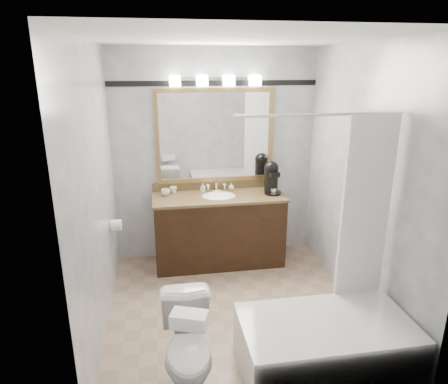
% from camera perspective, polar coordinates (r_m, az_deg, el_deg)
% --- Properties ---
extents(room, '(2.42, 2.62, 2.52)m').
position_cam_1_polar(room, '(3.55, 1.70, 0.54)').
color(room, gray).
rests_on(room, ground).
extents(vanity, '(1.53, 0.58, 0.97)m').
position_cam_1_polar(vanity, '(4.77, -0.73, -5.19)').
color(vanity, black).
rests_on(vanity, ground).
extents(mirror, '(1.40, 0.04, 1.10)m').
position_cam_1_polar(mirror, '(4.72, -1.27, 7.98)').
color(mirror, '#A17D48').
rests_on(mirror, room).
extents(vanity_light_bar, '(1.02, 0.14, 0.12)m').
position_cam_1_polar(vanity_light_bar, '(4.60, -1.22, 15.66)').
color(vanity_light_bar, silver).
rests_on(vanity_light_bar, room).
extents(accent_stripe, '(2.40, 0.01, 0.06)m').
position_cam_1_polar(accent_stripe, '(4.67, -1.34, 15.28)').
color(accent_stripe, black).
rests_on(accent_stripe, room).
extents(bathtub, '(1.30, 0.75, 1.96)m').
position_cam_1_polar(bathtub, '(3.38, 14.51, -19.59)').
color(bathtub, white).
rests_on(bathtub, ground).
extents(tp_roll, '(0.11, 0.12, 0.12)m').
position_cam_1_polar(tp_roll, '(4.33, -15.16, -4.61)').
color(tp_roll, white).
rests_on(tp_roll, room).
extents(toilet, '(0.38, 0.67, 0.68)m').
position_cam_1_polar(toilet, '(3.10, -5.09, -21.44)').
color(toilet, white).
rests_on(toilet, ground).
extents(tissue_box, '(0.26, 0.20, 0.10)m').
position_cam_1_polar(tissue_box, '(2.71, -4.98, -17.69)').
color(tissue_box, white).
rests_on(tissue_box, toilet).
extents(coffee_maker, '(0.20, 0.25, 0.38)m').
position_cam_1_polar(coffee_maker, '(4.72, 6.80, 2.19)').
color(coffee_maker, black).
rests_on(coffee_maker, vanity).
extents(cup_left, '(0.12, 0.12, 0.08)m').
position_cam_1_polar(cup_left, '(4.67, -8.34, -0.04)').
color(cup_left, white).
rests_on(cup_left, vanity).
extents(cup_right, '(0.09, 0.09, 0.08)m').
position_cam_1_polar(cup_right, '(4.74, -7.22, 0.27)').
color(cup_right, white).
rests_on(cup_right, vanity).
extents(soap_bottle_a, '(0.06, 0.06, 0.11)m').
position_cam_1_polar(soap_bottle_a, '(4.74, -3.04, 0.58)').
color(soap_bottle_a, white).
rests_on(soap_bottle_a, vanity).
extents(soap_bottle_b, '(0.08, 0.08, 0.09)m').
position_cam_1_polar(soap_bottle_b, '(4.82, 1.05, 0.76)').
color(soap_bottle_b, white).
rests_on(soap_bottle_b, vanity).
extents(soap_bar, '(0.09, 0.07, 0.02)m').
position_cam_1_polar(soap_bar, '(4.73, -1.00, 0.05)').
color(soap_bar, beige).
rests_on(soap_bar, vanity).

